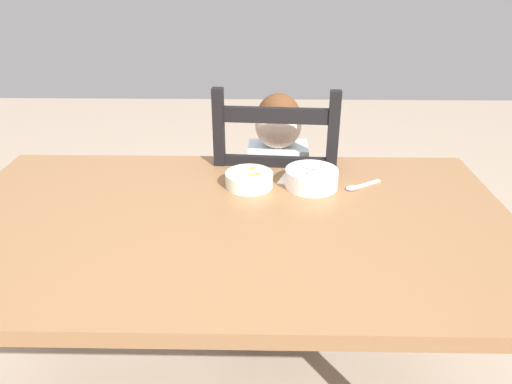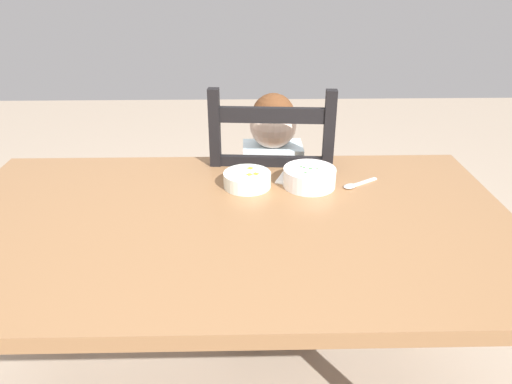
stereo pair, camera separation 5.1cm
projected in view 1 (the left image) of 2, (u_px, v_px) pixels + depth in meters
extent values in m
cube|color=olive|center=(229.00, 224.00, 1.35)|extent=(1.58, 0.91, 0.04)
cylinder|color=olive|center=(53.00, 258.00, 1.87)|extent=(0.07, 0.07, 0.72)
cylinder|color=olive|center=(427.00, 262.00, 1.84)|extent=(0.07, 0.07, 0.72)
cube|color=black|center=(276.00, 219.00, 1.97)|extent=(0.45, 0.45, 0.02)
cube|color=black|center=(319.00, 244.00, 2.23)|extent=(0.04, 0.04, 0.43)
cube|color=black|center=(237.00, 240.00, 2.26)|extent=(0.04, 0.04, 0.43)
cube|color=black|center=(321.00, 296.00, 1.89)|extent=(0.04, 0.04, 0.43)
cube|color=black|center=(224.00, 290.00, 1.92)|extent=(0.04, 0.04, 0.43)
cube|color=black|center=(330.00, 173.00, 1.66)|extent=(0.04, 0.04, 0.57)
cube|color=black|center=(220.00, 169.00, 1.69)|extent=(0.04, 0.04, 0.57)
cube|color=black|center=(276.00, 115.00, 1.59)|extent=(0.36, 0.05, 0.05)
cube|color=black|center=(275.00, 164.00, 1.66)|extent=(0.36, 0.05, 0.05)
cube|color=silver|center=(277.00, 184.00, 1.87)|extent=(0.22, 0.14, 0.32)
sphere|color=beige|center=(278.00, 125.00, 1.77)|extent=(0.17, 0.17, 0.17)
sphere|color=brown|center=(279.00, 115.00, 1.75)|extent=(0.16, 0.16, 0.16)
cylinder|color=#3F4C72|center=(262.00, 285.00, 1.93)|extent=(0.07, 0.07, 0.45)
cylinder|color=#3F4C72|center=(290.00, 285.00, 1.93)|extent=(0.07, 0.07, 0.45)
cylinder|color=silver|center=(242.00, 176.00, 1.75)|extent=(0.06, 0.24, 0.13)
cylinder|color=silver|center=(314.00, 176.00, 1.74)|extent=(0.06, 0.24, 0.13)
cylinder|color=white|center=(312.00, 178.00, 1.51)|extent=(0.16, 0.16, 0.06)
cylinder|color=white|center=(311.00, 186.00, 1.52)|extent=(0.07, 0.07, 0.01)
cylinder|color=#3B9033|center=(312.00, 176.00, 1.50)|extent=(0.13, 0.13, 0.03)
sphere|color=#47853D|center=(319.00, 171.00, 1.49)|extent=(0.01, 0.01, 0.01)
sphere|color=green|center=(307.00, 175.00, 1.47)|extent=(0.01, 0.01, 0.01)
sphere|color=#37882A|center=(312.00, 171.00, 1.49)|extent=(0.01, 0.01, 0.01)
sphere|color=#458D3B|center=(304.00, 169.00, 1.51)|extent=(0.01, 0.01, 0.01)
sphere|color=#408E3E|center=(306.00, 170.00, 1.50)|extent=(0.01, 0.01, 0.01)
sphere|color=#338E3A|center=(313.00, 171.00, 1.49)|extent=(0.01, 0.01, 0.01)
cylinder|color=white|center=(249.00, 179.00, 1.51)|extent=(0.15, 0.15, 0.05)
cylinder|color=white|center=(249.00, 185.00, 1.52)|extent=(0.07, 0.07, 0.01)
cylinder|color=orange|center=(249.00, 177.00, 1.51)|extent=(0.12, 0.12, 0.03)
cube|color=orange|center=(258.00, 175.00, 1.50)|extent=(0.02, 0.02, 0.01)
cube|color=gold|center=(251.00, 176.00, 1.49)|extent=(0.02, 0.02, 0.01)
cube|color=orange|center=(253.00, 169.00, 1.54)|extent=(0.02, 0.02, 0.01)
cube|color=silver|center=(368.00, 184.00, 1.53)|extent=(0.09, 0.06, 0.00)
ellipsoid|color=silver|center=(352.00, 188.00, 1.50)|extent=(0.05, 0.05, 0.01)
cube|color=white|center=(300.00, 180.00, 1.56)|extent=(0.15, 0.14, 0.00)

